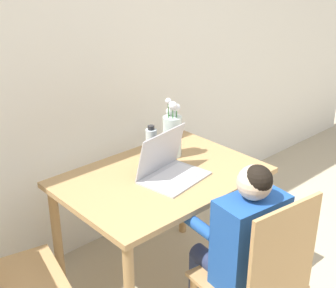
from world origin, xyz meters
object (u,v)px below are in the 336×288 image
person_seated (241,240)px  laptop (169,167)px  flower_vase (172,133)px  water_bottle (151,146)px  chair_occupied (258,282)px

person_seated → laptop: size_ratio=2.76×
person_seated → flower_vase: bearing=-100.7°
water_bottle → person_seated: bearing=-96.1°
laptop → person_seated: bearing=-103.2°
chair_occupied → flower_vase: flower_vase is taller
flower_vase → water_bottle: bearing=179.4°
chair_occupied → laptop: 0.72m
chair_occupied → person_seated: size_ratio=0.90×
person_seated → water_bottle: 0.74m
person_seated → laptop: (0.04, 0.52, 0.16)m
flower_vase → water_bottle: 0.16m
flower_vase → water_bottle: size_ratio=1.56×
chair_occupied → flower_vase: (0.25, 0.83, 0.39)m
laptop → flower_vase: (0.19, 0.18, 0.08)m
chair_occupied → person_seated: (0.02, 0.12, 0.15)m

